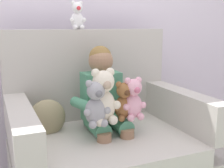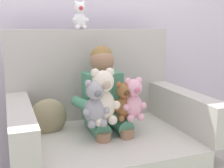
{
  "view_description": "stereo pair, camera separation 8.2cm",
  "coord_description": "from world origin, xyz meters",
  "px_view_note": "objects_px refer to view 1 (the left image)",
  "views": [
    {
      "loc": [
        -0.69,
        -1.71,
        1.18
      ],
      "look_at": [
        0.01,
        -0.05,
        0.81
      ],
      "focal_mm": 46.54,
      "sensor_mm": 36.0,
      "label": 1
    },
    {
      "loc": [
        -0.62,
        -1.74,
        1.18
      ],
      "look_at": [
        0.01,
        -0.05,
        0.81
      ],
      "focal_mm": 46.54,
      "sensor_mm": 36.0,
      "label": 2
    }
  ],
  "objects_px": {
    "throw_pillow": "(47,118)",
    "plush_grey": "(96,104)",
    "seated_child": "(105,100)",
    "plush_white_on_backrest": "(77,16)",
    "plush_cream": "(103,98)",
    "armchair": "(105,146)",
    "plush_pink": "(133,100)",
    "plush_brown": "(124,102)"
  },
  "relations": [
    {
      "from": "plush_cream",
      "to": "plush_white_on_backrest",
      "type": "relative_size",
      "value": 1.7
    },
    {
      "from": "plush_cream",
      "to": "throw_pillow",
      "type": "relative_size",
      "value": 1.35
    },
    {
      "from": "plush_grey",
      "to": "plush_brown",
      "type": "bearing_deg",
      "value": -2.82
    },
    {
      "from": "seated_child",
      "to": "plush_cream",
      "type": "height_order",
      "value": "seated_child"
    },
    {
      "from": "plush_brown",
      "to": "plush_pink",
      "type": "distance_m",
      "value": 0.06
    },
    {
      "from": "armchair",
      "to": "plush_pink",
      "type": "distance_m",
      "value": 0.4
    },
    {
      "from": "plush_white_on_backrest",
      "to": "armchair",
      "type": "bearing_deg",
      "value": -73.13
    },
    {
      "from": "plush_white_on_backrest",
      "to": "plush_grey",
      "type": "bearing_deg",
      "value": -90.19
    },
    {
      "from": "plush_cream",
      "to": "throw_pillow",
      "type": "bearing_deg",
      "value": 128.08
    },
    {
      "from": "plush_cream",
      "to": "plush_pink",
      "type": "xyz_separation_m",
      "value": [
        0.21,
        -0.0,
        -0.03
      ]
    },
    {
      "from": "plush_pink",
      "to": "plush_white_on_backrest",
      "type": "distance_m",
      "value": 0.76
    },
    {
      "from": "plush_pink",
      "to": "plush_white_on_backrest",
      "type": "xyz_separation_m",
      "value": [
        -0.22,
        0.48,
        0.54
      ]
    },
    {
      "from": "seated_child",
      "to": "throw_pillow",
      "type": "relative_size",
      "value": 3.17
    },
    {
      "from": "seated_child",
      "to": "plush_cream",
      "type": "bearing_deg",
      "value": -114.0
    },
    {
      "from": "seated_child",
      "to": "plush_pink",
      "type": "height_order",
      "value": "seated_child"
    },
    {
      "from": "armchair",
      "to": "throw_pillow",
      "type": "bearing_deg",
      "value": 161.44
    },
    {
      "from": "seated_child",
      "to": "plush_brown",
      "type": "xyz_separation_m",
      "value": [
        0.08,
        -0.14,
        0.02
      ]
    },
    {
      "from": "plush_cream",
      "to": "plush_white_on_backrest",
      "type": "height_order",
      "value": "plush_white_on_backrest"
    },
    {
      "from": "plush_brown",
      "to": "plush_pink",
      "type": "relative_size",
      "value": 0.92
    },
    {
      "from": "plush_brown",
      "to": "throw_pillow",
      "type": "distance_m",
      "value": 0.53
    },
    {
      "from": "plush_brown",
      "to": "throw_pillow",
      "type": "relative_size",
      "value": 0.99
    },
    {
      "from": "armchair",
      "to": "seated_child",
      "type": "height_order",
      "value": "armchair"
    },
    {
      "from": "plush_grey",
      "to": "plush_pink",
      "type": "height_order",
      "value": "plush_grey"
    },
    {
      "from": "plush_grey",
      "to": "plush_pink",
      "type": "relative_size",
      "value": 1.03
    },
    {
      "from": "plush_cream",
      "to": "seated_child",
      "type": "bearing_deg",
      "value": 53.85
    },
    {
      "from": "seated_child",
      "to": "plush_white_on_backrest",
      "type": "xyz_separation_m",
      "value": [
        -0.09,
        0.32,
        0.57
      ]
    },
    {
      "from": "armchair",
      "to": "plush_pink",
      "type": "height_order",
      "value": "armchair"
    },
    {
      "from": "seated_child",
      "to": "plush_white_on_backrest",
      "type": "relative_size",
      "value": 3.99
    },
    {
      "from": "armchair",
      "to": "plush_cream",
      "type": "distance_m",
      "value": 0.41
    },
    {
      "from": "plush_brown",
      "to": "plush_white_on_backrest",
      "type": "distance_m",
      "value": 0.74
    },
    {
      "from": "plush_pink",
      "to": "seated_child",
      "type": "bearing_deg",
      "value": 112.29
    },
    {
      "from": "plush_brown",
      "to": "plush_cream",
      "type": "relative_size",
      "value": 0.73
    },
    {
      "from": "plush_grey",
      "to": "plush_white_on_backrest",
      "type": "xyz_separation_m",
      "value": [
        0.04,
        0.51,
        0.54
      ]
    },
    {
      "from": "seated_child",
      "to": "plush_brown",
      "type": "bearing_deg",
      "value": -61.7
    },
    {
      "from": "plush_grey",
      "to": "plush_cream",
      "type": "distance_m",
      "value": 0.07
    },
    {
      "from": "plush_brown",
      "to": "plush_white_on_backrest",
      "type": "height_order",
      "value": "plush_white_on_backrest"
    },
    {
      "from": "seated_child",
      "to": "throw_pillow",
      "type": "distance_m",
      "value": 0.41
    },
    {
      "from": "throw_pillow",
      "to": "plush_grey",
      "type": "bearing_deg",
      "value": -48.92
    },
    {
      "from": "seated_child",
      "to": "plush_pink",
      "type": "bearing_deg",
      "value": -49.38
    },
    {
      "from": "seated_child",
      "to": "plush_white_on_backrest",
      "type": "distance_m",
      "value": 0.66
    },
    {
      "from": "plush_white_on_backrest",
      "to": "seated_child",
      "type": "bearing_deg",
      "value": -70.3
    },
    {
      "from": "plush_brown",
      "to": "plush_white_on_backrest",
      "type": "relative_size",
      "value": 1.24
    }
  ]
}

